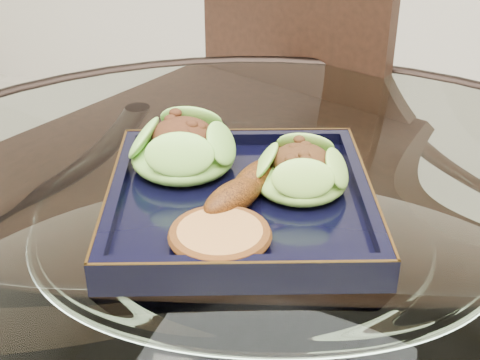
% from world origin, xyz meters
% --- Properties ---
extents(dining_chair, '(0.49, 0.49, 0.90)m').
position_xyz_m(dining_chair, '(-0.17, 0.48, 0.50)').
color(dining_chair, black).
rests_on(dining_chair, ground).
extents(navy_plate, '(0.35, 0.35, 0.02)m').
position_xyz_m(navy_plate, '(-0.04, 0.06, 0.77)').
color(navy_plate, black).
rests_on(navy_plate, dining_table).
extents(lettuce_wrap_left, '(0.13, 0.13, 0.04)m').
position_xyz_m(lettuce_wrap_left, '(-0.13, 0.09, 0.80)').
color(lettuce_wrap_left, '#559F2E').
rests_on(lettuce_wrap_left, navy_plate).
extents(lettuce_wrap_right, '(0.12, 0.12, 0.04)m').
position_xyz_m(lettuce_wrap_right, '(0.01, 0.09, 0.80)').
color(lettuce_wrap_right, '#70AF33').
rests_on(lettuce_wrap_right, navy_plate).
extents(roasted_plantain, '(0.07, 0.16, 0.03)m').
position_xyz_m(roasted_plantain, '(-0.03, 0.07, 0.80)').
color(roasted_plantain, '#5E2B09').
rests_on(roasted_plantain, navy_plate).
extents(crumb_patty, '(0.11, 0.11, 0.02)m').
position_xyz_m(crumb_patty, '(-0.03, -0.03, 0.79)').
color(crumb_patty, '#A86D38').
rests_on(crumb_patty, navy_plate).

